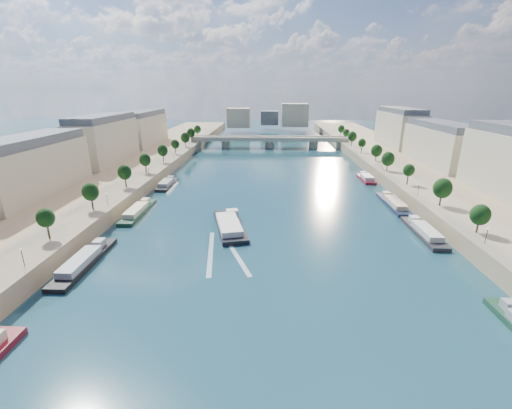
{
  "coord_description": "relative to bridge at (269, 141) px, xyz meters",
  "views": [
    {
      "loc": [
        -0.67,
        -33.07,
        41.08
      ],
      "look_at": [
        -4.55,
        72.99,
        5.0
      ],
      "focal_mm": 24.0,
      "sensor_mm": 36.0,
      "label": 1
    }
  ],
  "objects": [
    {
      "name": "ground",
      "position": [
        0.0,
        -117.37,
        -5.08
      ],
      "size": [
        700.0,
        700.0,
        0.0
      ],
      "primitive_type": "plane",
      "color": "#0C3239",
      "rests_on": "ground"
    },
    {
      "name": "quay_left",
      "position": [
        -72.0,
        -117.37,
        -2.58
      ],
      "size": [
        44.0,
        520.0,
        5.0
      ],
      "primitive_type": "cube",
      "color": "#9E8460",
      "rests_on": "ground"
    },
    {
      "name": "quay_right",
      "position": [
        72.0,
        -117.37,
        -2.58
      ],
      "size": [
        44.0,
        520.0,
        5.0
      ],
      "primitive_type": "cube",
      "color": "#9E8460",
      "rests_on": "ground"
    },
    {
      "name": "pave_left",
      "position": [
        -57.0,
        -117.37,
        -0.03
      ],
      "size": [
        14.0,
        520.0,
        0.1
      ],
      "primitive_type": "cube",
      "color": "gray",
      "rests_on": "quay_left"
    },
    {
      "name": "pave_right",
      "position": [
        57.0,
        -117.37,
        -0.03
      ],
      "size": [
        14.0,
        520.0,
        0.1
      ],
      "primitive_type": "cube",
      "color": "gray",
      "rests_on": "quay_right"
    },
    {
      "name": "trees_left",
      "position": [
        -55.0,
        -115.37,
        5.39
      ],
      "size": [
        4.8,
        268.8,
        8.26
      ],
      "color": "#382B1E",
      "rests_on": "ground"
    },
    {
      "name": "trees_right",
      "position": [
        55.0,
        -107.37,
        5.39
      ],
      "size": [
        4.8,
        268.8,
        8.26
      ],
      "color": "#382B1E",
      "rests_on": "ground"
    },
    {
      "name": "lamps_left",
      "position": [
        -52.5,
        -127.37,
        2.7
      ],
      "size": [
        0.36,
        200.36,
        4.28
      ],
      "color": "black",
      "rests_on": "ground"
    },
    {
      "name": "lamps_right",
      "position": [
        52.5,
        -112.37,
        2.7
      ],
      "size": [
        0.36,
        200.36,
        4.28
      ],
      "color": "black",
      "rests_on": "ground"
    },
    {
      "name": "buildings_left",
      "position": [
        -85.0,
        -105.37,
        11.37
      ],
      "size": [
        16.0,
        226.0,
        23.2
      ],
      "color": "beige",
      "rests_on": "ground"
    },
    {
      "name": "buildings_right",
      "position": [
        85.0,
        -105.37,
        11.37
      ],
      "size": [
        16.0,
        226.0,
        23.2
      ],
      "color": "beige",
      "rests_on": "ground"
    },
    {
      "name": "skyline",
      "position": [
        3.19,
        102.16,
        9.57
      ],
      "size": [
        79.0,
        42.0,
        22.0
      ],
      "color": "beige",
      "rests_on": "ground"
    },
    {
      "name": "bridge",
      "position": [
        0.0,
        0.0,
        0.0
      ],
      "size": [
        112.0,
        12.0,
        8.15
      ],
      "color": "#C1B79E",
      "rests_on": "ground"
    },
    {
      "name": "tour_barge",
      "position": [
        -12.45,
        -152.75,
        -4.12
      ],
      "size": [
        13.75,
        27.38,
        3.68
      ],
      "rotation": [
        0.0,
        0.0,
        0.25
      ],
      "color": "black",
      "rests_on": "ground"
    },
    {
      "name": "wake",
      "position": [
        -12.45,
        -169.39,
        -5.06
      ],
      "size": [
        13.87,
        25.95,
        0.04
      ],
      "color": "silver",
      "rests_on": "ground"
    },
    {
      "name": "moored_barges_left",
      "position": [
        -45.5,
        -176.17,
        -4.24
      ],
      "size": [
        5.0,
        154.85,
        3.6
      ],
      "color": "#1B273B",
      "rests_on": "ground"
    },
    {
      "name": "moored_barges_right",
      "position": [
        45.5,
        -162.53,
        -4.24
      ],
      "size": [
        5.0,
        155.54,
        3.6
      ],
      "color": "black",
      "rests_on": "ground"
    }
  ]
}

